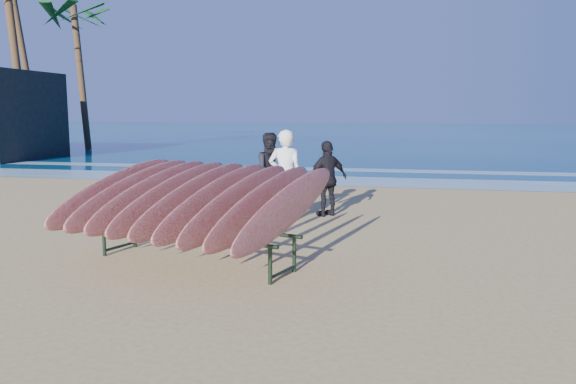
# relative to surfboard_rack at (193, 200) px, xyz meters

# --- Properties ---
(ground) EXTENTS (120.00, 120.00, 0.00)m
(ground) POSITION_rel_surfboard_rack_xyz_m (1.19, 0.19, -0.94)
(ground) COLOR tan
(ground) RESTS_ON ground
(ocean) EXTENTS (160.00, 160.00, 0.00)m
(ocean) POSITION_rel_surfboard_rack_xyz_m (1.19, 55.19, -0.93)
(ocean) COLOR navy
(ocean) RESTS_ON ground
(foam_near) EXTENTS (160.00, 160.00, 0.00)m
(foam_near) POSITION_rel_surfboard_rack_xyz_m (1.19, 10.19, -0.93)
(foam_near) COLOR white
(foam_near) RESTS_ON ground
(foam_far) EXTENTS (160.00, 160.00, 0.00)m
(foam_far) POSITION_rel_surfboard_rack_xyz_m (1.19, 13.69, -0.93)
(foam_far) COLOR white
(foam_far) RESTS_ON ground
(surfboard_rack) EXTENTS (3.84, 3.57, 1.56)m
(surfboard_rack) POSITION_rel_surfboard_rack_xyz_m (0.00, 0.00, 0.00)
(surfboard_rack) COLOR black
(surfboard_rack) RESTS_ON ground
(person_white) EXTENTS (0.74, 0.55, 1.84)m
(person_white) POSITION_rel_surfboard_rack_xyz_m (0.60, 3.47, -0.02)
(person_white) COLOR white
(person_white) RESTS_ON ground
(person_dark_a) EXTENTS (1.07, 1.04, 1.73)m
(person_dark_a) POSITION_rel_surfboard_rack_xyz_m (0.04, 4.61, -0.07)
(person_dark_a) COLOR black
(person_dark_a) RESTS_ON ground
(person_dark_b) EXTENTS (0.96, 0.91, 1.59)m
(person_dark_b) POSITION_rel_surfboard_rack_xyz_m (1.37, 4.16, -0.14)
(person_dark_b) COLOR black
(person_dark_b) RESTS_ON ground
(palm_mid) EXTENTS (5.20, 5.20, 8.18)m
(palm_mid) POSITION_rel_surfboard_rack_xyz_m (-14.96, 21.30, 6.36)
(palm_mid) COLOR brown
(palm_mid) RESTS_ON ground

